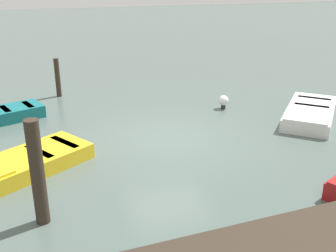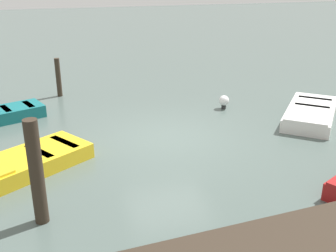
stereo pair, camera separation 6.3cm
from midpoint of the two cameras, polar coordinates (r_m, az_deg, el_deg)
The scene contains 6 objects.
ground_plane at distance 12.29m, azimuth 0.15°, elevation -1.52°, with size 80.00×80.00×0.00m, color #4C5B56.
rowboat_white at distance 14.39m, azimuth 19.10°, elevation 1.67°, with size 3.17×3.42×0.46m.
rowboat_yellow at distance 10.90m, azimuth -18.08°, elevation -4.52°, with size 3.10×2.72×0.46m.
mooring_piling_near_right at distance 8.31m, azimuth -17.41°, elevation -6.16°, with size 0.27×0.27×2.16m, color #33281E.
mooring_piling_far_left at distance 16.46m, azimuth -14.71°, elevation 6.46°, with size 0.19×0.19×1.48m, color #33281E.
marker_buoy at distance 14.75m, azimuth 7.81°, elevation 3.43°, with size 0.36×0.36×0.48m.
Camera 2 is at (2.97, 10.92, 4.79)m, focal length 44.41 mm.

